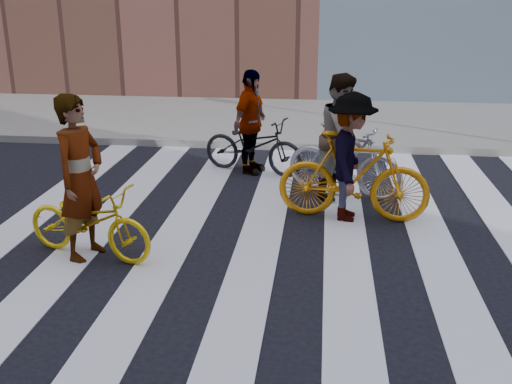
% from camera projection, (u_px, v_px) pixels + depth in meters
% --- Properties ---
extents(ground, '(100.00, 100.00, 0.00)m').
position_uv_depth(ground, '(301.00, 258.00, 7.19)').
color(ground, black).
rests_on(ground, ground).
extents(sidewalk_far, '(100.00, 5.00, 0.15)m').
position_uv_depth(sidewalk_far, '(315.00, 121.00, 14.22)').
color(sidewalk_far, gray).
rests_on(sidewalk_far, ground).
extents(zebra_crosswalk, '(8.25, 10.00, 0.01)m').
position_uv_depth(zebra_crosswalk, '(301.00, 258.00, 7.19)').
color(zebra_crosswalk, silver).
rests_on(zebra_crosswalk, ground).
extents(bike_yellow_left, '(1.81, 1.04, 0.90)m').
position_uv_depth(bike_yellow_left, '(89.00, 221.00, 7.11)').
color(bike_yellow_left, yellow).
rests_on(bike_yellow_left, ground).
extents(bike_silver_mid, '(1.93, 1.23, 1.13)m').
position_uv_depth(bike_silver_mid, '(344.00, 160.00, 9.20)').
color(bike_silver_mid, '#9E9FA8').
rests_on(bike_silver_mid, ground).
extents(bike_yellow_right, '(2.13, 0.80, 1.25)m').
position_uv_depth(bike_yellow_right, '(353.00, 176.00, 8.22)').
color(bike_yellow_right, orange).
rests_on(bike_yellow_right, ground).
extents(bike_dark_rear, '(1.97, 1.23, 0.98)m').
position_uv_depth(bike_dark_rear, '(253.00, 145.00, 10.38)').
color(bike_dark_rear, black).
rests_on(bike_dark_rear, ground).
extents(rider_left, '(0.65, 0.82, 1.97)m').
position_uv_depth(rider_left, '(80.00, 178.00, 6.95)').
color(rider_left, slate).
rests_on(rider_left, ground).
extents(rider_mid, '(1.03, 1.13, 1.90)m').
position_uv_depth(rider_mid, '(342.00, 136.00, 9.08)').
color(rider_mid, slate).
rests_on(rider_mid, ground).
extents(rider_right, '(0.78, 1.21, 1.78)m').
position_uv_depth(rider_right, '(351.00, 158.00, 8.14)').
color(rider_right, slate).
rests_on(rider_right, ground).
extents(rider_rear, '(0.76, 1.14, 1.79)m').
position_uv_depth(rider_rear, '(250.00, 122.00, 10.26)').
color(rider_rear, slate).
rests_on(rider_rear, ground).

